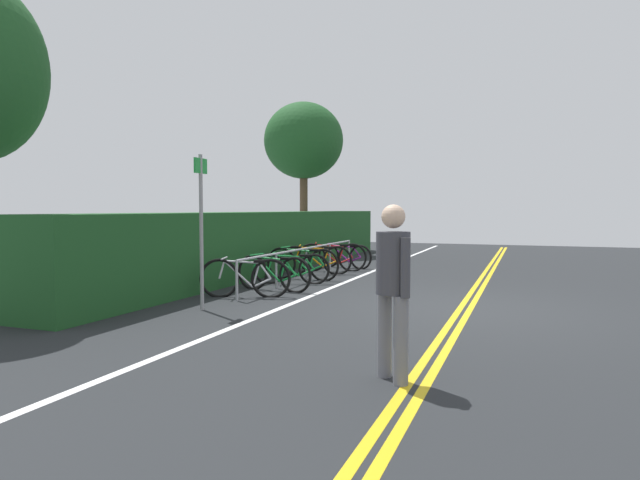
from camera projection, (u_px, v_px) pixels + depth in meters
name	position (u px, v px, depth m)	size (l,w,h in m)	color
ground_plane	(466.00, 309.00, 9.03)	(33.94, 12.87, 0.05)	#232628
centre_line_yellow_inner	(471.00, 308.00, 9.00)	(30.55, 0.10, 0.00)	gold
centre_line_yellow_outer	(461.00, 307.00, 9.06)	(30.55, 0.10, 0.00)	gold
bike_lane_stripe_white	(306.00, 298.00, 10.03)	(30.55, 0.12, 0.00)	white
bike_rack	(306.00, 255.00, 12.70)	(6.53, 0.05, 0.74)	#9EA0A5
bicycle_0	(245.00, 278.00, 10.10)	(0.64, 1.63, 0.76)	black
bicycle_1	(274.00, 273.00, 10.92)	(0.46, 1.73, 0.75)	black
bicycle_2	(292.00, 269.00, 11.93)	(0.62, 1.62, 0.71)	black
bicycle_3	(302.00, 264.00, 12.67)	(0.46, 1.84, 0.78)	black
bicycle_4	(317.00, 260.00, 13.67)	(0.67, 1.70, 0.76)	black
bicycle_5	(332.00, 257.00, 14.41)	(0.69, 1.74, 0.77)	black
bicycle_6	(344.00, 256.00, 15.20)	(0.52, 1.68, 0.70)	black
pedestrian	(393.00, 280.00, 5.14)	(0.36, 0.38, 1.67)	slate
sign_post_near	(201.00, 218.00, 8.75)	(0.36, 0.06, 2.49)	gray
hedge_backdrop	(269.00, 241.00, 14.68)	(15.48, 1.30, 1.55)	#1C4C21
tree_mid	(304.00, 141.00, 19.95)	(2.88, 2.88, 5.50)	brown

